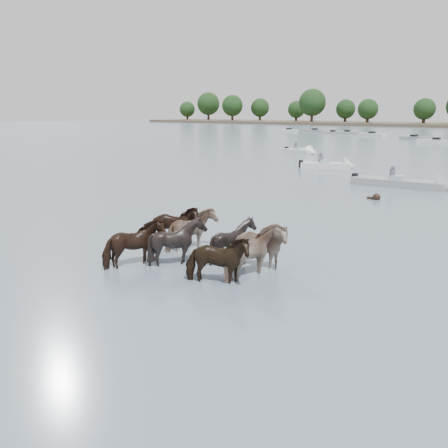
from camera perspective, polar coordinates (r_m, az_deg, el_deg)
The scene contains 8 objects.
ground at distance 17.20m, azimuth -7.41°, elevation -2.69°, with size 400.00×400.00×0.00m, color slate.
shoreline at distance 181.03m, azimuth 12.55°, elevation 11.65°, with size 160.00×30.00×1.00m, color #4C4233.
pony_herd at distance 15.04m, azimuth -2.57°, elevation -2.40°, with size 6.25×4.30×1.68m.
swimming_pony at distance 27.43m, azimuth 17.59°, elevation 3.01°, with size 0.72×0.44×0.44m.
motorboat_a at distance 41.60m, azimuth 12.89°, elevation 6.79°, with size 4.69×3.58×1.92m.
motorboat_b at distance 32.39m, azimuth 21.37°, elevation 4.43°, with size 6.35×2.08×1.92m.
motorboat_f at distance 55.38m, azimuth 9.43°, elevation 8.48°, with size 4.64×2.47×1.92m.
treeline at distance 177.99m, azimuth 13.01°, elevation 13.63°, with size 146.87×18.92×12.55m.
Camera 1 is at (12.09, -11.29, 4.70)m, focal length 38.41 mm.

